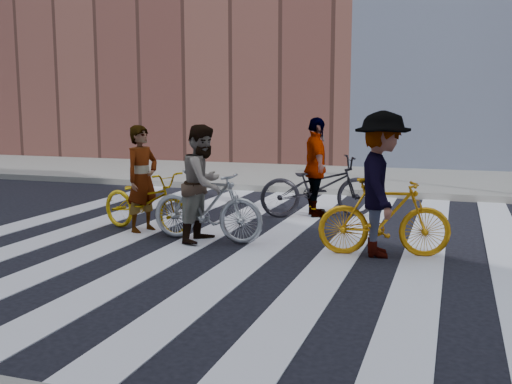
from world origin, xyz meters
The scene contains 11 objects.
ground centered at (0.00, 0.00, 0.00)m, with size 100.00×100.00×0.00m, color black.
sidewalk_far centered at (0.00, 7.50, 0.07)m, with size 100.00×5.00×0.15m, color gray.
zebra_crosswalk centered at (0.00, 0.00, 0.01)m, with size 8.25×10.00×0.01m.
bike_yellow_left centered at (-1.60, 0.22, 0.49)m, with size 0.65×1.87×0.98m, color gold.
bike_silver_mid centered at (-0.39, -0.11, 0.54)m, with size 0.51×1.80×1.08m, color #A0A4A9.
bike_yellow_right centered at (2.22, -0.14, 0.53)m, with size 0.50×1.77×1.06m, color orange.
bike_dark_rear centered at (0.76, 2.36, 0.56)m, with size 0.74×2.13×1.12m, color black.
rider_left centered at (-1.65, 0.22, 0.86)m, with size 0.63×0.41×1.72m, color slate.
rider_mid centered at (-0.44, -0.11, 0.88)m, with size 0.85×0.66×1.75m, color slate.
rider_right centered at (2.17, -0.14, 0.98)m, with size 1.27×0.73×1.96m, color slate.
rider_rear centered at (0.71, 2.36, 0.91)m, with size 1.06×0.44×1.81m, color slate.
Camera 1 is at (3.10, -8.22, 2.05)m, focal length 42.00 mm.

